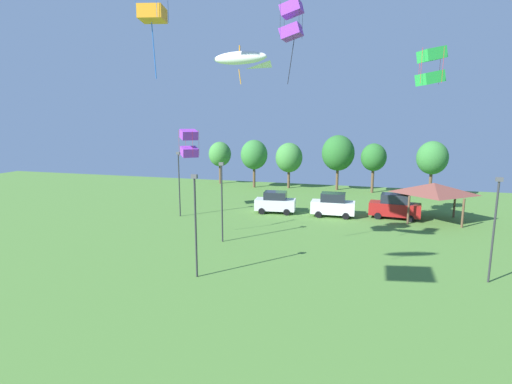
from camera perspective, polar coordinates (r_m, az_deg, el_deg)
The scene contains 20 objects.
kite_flying_1 at distance 24.67m, azimuth -14.67°, elevation 25.05°, with size 1.61×1.62×5.26m.
kite_flying_2 at distance 28.34m, azimuth -1.55°, elevation 15.34°, with size 2.28×2.89×0.34m.
kite_flying_4 at distance 41.74m, azimuth -9.54°, elevation 6.90°, with size 2.31×2.33×2.87m.
kite_flying_5 at distance 28.69m, azimuth 23.70°, elevation 16.11°, with size 1.83×1.77×2.39m.
kite_flying_7 at distance 32.13m, azimuth 5.09°, elevation 23.18°, with size 1.70×1.54×5.94m.
kite_flying_9 at distance 23.90m, azimuth -2.33°, elevation 18.60°, with size 3.38×1.15×2.12m.
parked_car_leftmost at distance 40.69m, azimuth 2.77°, elevation -1.48°, with size 4.21×2.31×2.20m.
parked_car_second_from_left at distance 39.84m, azimuth 10.93°, elevation -1.82°, with size 4.23×2.09×2.34m.
parked_car_third_from_left at distance 40.54m, azimuth 19.21°, elevation -1.98°, with size 4.85×2.34×2.39m.
park_pavilion at distance 40.70m, azimuth 24.06°, elevation 0.47°, with size 5.82×5.04×3.60m.
light_post_0 at distance 26.63m, azimuth 30.91°, elevation -3.97°, with size 0.36×0.20×6.23m.
light_post_1 at distance 23.93m, azimuth -8.64°, elevation -4.00°, with size 0.36×0.20×6.28m.
light_post_2 at distance 30.71m, azimuth -4.90°, elevation -0.79°, with size 0.36×0.20×6.22m.
light_post_3 at distance 39.49m, azimuth -10.93°, elevation 1.63°, with size 0.36×0.20×6.34m.
treeline_tree_0 at distance 59.25m, azimuth -5.18°, elevation 5.39°, with size 3.28×3.28×6.19m.
treeline_tree_1 at distance 55.60m, azimuth -0.27°, elevation 5.34°, with size 3.72×3.72×6.64m.
treeline_tree_2 at distance 55.15m, azimuth 4.73°, elevation 4.91°, with size 3.69×3.69×6.28m.
treeline_tree_3 at distance 54.59m, azimuth 11.65°, elevation 5.47°, with size 4.31×4.31×7.37m.
treeline_tree_4 at distance 53.65m, azimuth 16.46°, elevation 4.75°, with size 3.23×3.23×6.39m.
treeline_tree_5 at distance 52.71m, azimuth 23.88°, elevation 4.47°, with size 3.65×3.65×6.87m.
Camera 1 is at (3.11, 1.91, 9.41)m, focal length 28.00 mm.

